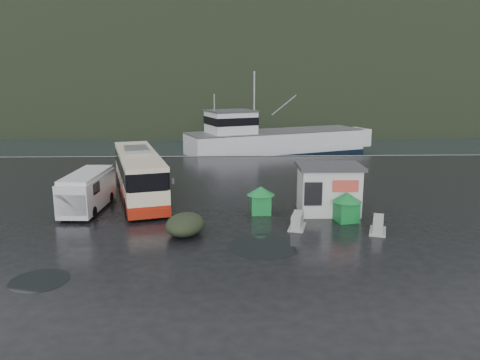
{
  "coord_description": "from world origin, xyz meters",
  "views": [
    {
      "loc": [
        1.2,
        -25.24,
        7.71
      ],
      "look_at": [
        1.95,
        1.69,
        1.7
      ],
      "focal_mm": 35.0,
      "sensor_mm": 36.0,
      "label": 1
    }
  ],
  "objects_px": {
    "dome_tent": "(185,234)",
    "jersey_barrier_a": "(297,228)",
    "fishing_trawler": "(276,146)",
    "coach_bus": "(140,197)",
    "white_van": "(89,210)",
    "waste_bin_left": "(261,213)",
    "waste_bin_right": "(346,221)",
    "jersey_barrier_b": "(378,232)",
    "ticket_kiosk": "(328,212)"
  },
  "relations": [
    {
      "from": "dome_tent",
      "to": "fishing_trawler",
      "type": "bearing_deg",
      "value": 75.59
    },
    {
      "from": "waste_bin_right",
      "to": "jersey_barrier_b",
      "type": "xyz_separation_m",
      "value": [
        1.14,
        -1.89,
        0.0
      ]
    },
    {
      "from": "dome_tent",
      "to": "white_van",
      "type": "bearing_deg",
      "value": 143.47
    },
    {
      "from": "white_van",
      "to": "fishing_trawler",
      "type": "height_order",
      "value": "fishing_trawler"
    },
    {
      "from": "coach_bus",
      "to": "fishing_trawler",
      "type": "distance_m",
      "value": 24.79
    },
    {
      "from": "waste_bin_left",
      "to": "jersey_barrier_b",
      "type": "xyz_separation_m",
      "value": [
        5.67,
        -3.47,
        0.0
      ]
    },
    {
      "from": "jersey_barrier_a",
      "to": "waste_bin_left",
      "type": "bearing_deg",
      "value": 122.53
    },
    {
      "from": "waste_bin_right",
      "to": "jersey_barrier_b",
      "type": "relative_size",
      "value": 1.02
    },
    {
      "from": "waste_bin_left",
      "to": "fishing_trawler",
      "type": "distance_m",
      "value": 26.28
    },
    {
      "from": "jersey_barrier_b",
      "to": "waste_bin_right",
      "type": "bearing_deg",
      "value": 121.18
    },
    {
      "from": "white_van",
      "to": "dome_tent",
      "type": "height_order",
      "value": "white_van"
    },
    {
      "from": "coach_bus",
      "to": "waste_bin_right",
      "type": "bearing_deg",
      "value": -40.21
    },
    {
      "from": "jersey_barrier_a",
      "to": "jersey_barrier_b",
      "type": "distance_m",
      "value": 4.04
    },
    {
      "from": "coach_bus",
      "to": "waste_bin_left",
      "type": "height_order",
      "value": "coach_bus"
    },
    {
      "from": "waste_bin_left",
      "to": "jersey_barrier_a",
      "type": "height_order",
      "value": "waste_bin_left"
    },
    {
      "from": "coach_bus",
      "to": "waste_bin_right",
      "type": "distance_m",
      "value": 13.32
    },
    {
      "from": "jersey_barrier_b",
      "to": "jersey_barrier_a",
      "type": "bearing_deg",
      "value": 168.67
    },
    {
      "from": "coach_bus",
      "to": "jersey_barrier_a",
      "type": "xyz_separation_m",
      "value": [
        9.32,
        -6.59,
        0.0
      ]
    },
    {
      "from": "waste_bin_left",
      "to": "jersey_barrier_a",
      "type": "bearing_deg",
      "value": -57.47
    },
    {
      "from": "waste_bin_left",
      "to": "fishing_trawler",
      "type": "height_order",
      "value": "fishing_trawler"
    },
    {
      "from": "dome_tent",
      "to": "coach_bus",
      "type": "bearing_deg",
      "value": 115.85
    },
    {
      "from": "white_van",
      "to": "fishing_trawler",
      "type": "distance_m",
      "value": 28.53
    },
    {
      "from": "white_van",
      "to": "waste_bin_right",
      "type": "distance_m",
      "value": 14.81
    },
    {
      "from": "jersey_barrier_a",
      "to": "fishing_trawler",
      "type": "xyz_separation_m",
      "value": [
        1.87,
        28.71,
        0.0
      ]
    },
    {
      "from": "coach_bus",
      "to": "waste_bin_right",
      "type": "relative_size",
      "value": 7.0
    },
    {
      "from": "waste_bin_left",
      "to": "waste_bin_right",
      "type": "height_order",
      "value": "same"
    },
    {
      "from": "waste_bin_left",
      "to": "ticket_kiosk",
      "type": "distance_m",
      "value": 3.88
    },
    {
      "from": "waste_bin_left",
      "to": "dome_tent",
      "type": "relative_size",
      "value": 0.61
    },
    {
      "from": "waste_bin_right",
      "to": "ticket_kiosk",
      "type": "height_order",
      "value": "ticket_kiosk"
    },
    {
      "from": "ticket_kiosk",
      "to": "jersey_barrier_a",
      "type": "distance_m",
      "value": 3.51
    },
    {
      "from": "white_van",
      "to": "ticket_kiosk",
      "type": "height_order",
      "value": "ticket_kiosk"
    },
    {
      "from": "dome_tent",
      "to": "ticket_kiosk",
      "type": "height_order",
      "value": "ticket_kiosk"
    },
    {
      "from": "dome_tent",
      "to": "fishing_trawler",
      "type": "relative_size",
      "value": 0.11
    },
    {
      "from": "jersey_barrier_a",
      "to": "waste_bin_right",
      "type": "bearing_deg",
      "value": 21.19
    },
    {
      "from": "white_van",
      "to": "jersey_barrier_b",
      "type": "distance_m",
      "value": 16.35
    },
    {
      "from": "dome_tent",
      "to": "jersey_barrier_a",
      "type": "relative_size",
      "value": 1.68
    },
    {
      "from": "coach_bus",
      "to": "white_van",
      "type": "height_order",
      "value": "coach_bus"
    },
    {
      "from": "coach_bus",
      "to": "white_van",
      "type": "bearing_deg",
      "value": -145.67
    },
    {
      "from": "jersey_barrier_a",
      "to": "jersey_barrier_b",
      "type": "bearing_deg",
      "value": -11.33
    },
    {
      "from": "waste_bin_left",
      "to": "coach_bus",
      "type": "bearing_deg",
      "value": 152.8
    },
    {
      "from": "coach_bus",
      "to": "dome_tent",
      "type": "xyz_separation_m",
      "value": [
        3.59,
        -7.42,
        0.0
      ]
    },
    {
      "from": "coach_bus",
      "to": "waste_bin_left",
      "type": "relative_size",
      "value": 7.01
    },
    {
      "from": "white_van",
      "to": "waste_bin_left",
      "type": "relative_size",
      "value": 3.41
    },
    {
      "from": "white_van",
      "to": "dome_tent",
      "type": "xyz_separation_m",
      "value": [
        6.05,
        -4.48,
        0.0
      ]
    },
    {
      "from": "dome_tent",
      "to": "fishing_trawler",
      "type": "distance_m",
      "value": 30.5
    },
    {
      "from": "white_van",
      "to": "jersey_barrier_b",
      "type": "height_order",
      "value": "white_van"
    },
    {
      "from": "coach_bus",
      "to": "ticket_kiosk",
      "type": "distance_m",
      "value": 12.11
    },
    {
      "from": "waste_bin_right",
      "to": "waste_bin_left",
      "type": "bearing_deg",
      "value": 160.74
    },
    {
      "from": "fishing_trawler",
      "to": "jersey_barrier_b",
      "type": "bearing_deg",
      "value": -107.56
    },
    {
      "from": "ticket_kiosk",
      "to": "jersey_barrier_b",
      "type": "relative_size",
      "value": 2.3
    }
  ]
}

